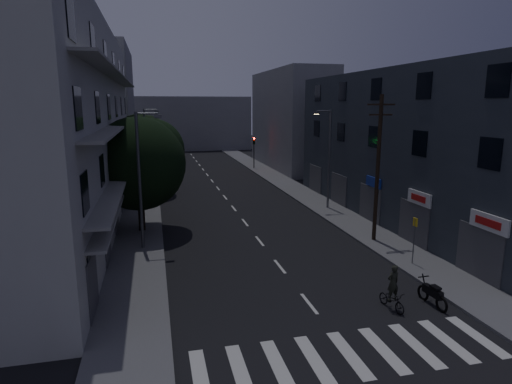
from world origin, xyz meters
name	(u,v)px	position (x,y,z in m)	size (l,w,h in m)	color
ground	(224,196)	(0.00, 25.00, 0.00)	(160.00, 160.00, 0.00)	black
sidewalk_left	(143,199)	(-7.50, 25.00, 0.07)	(3.00, 90.00, 0.15)	#565659
sidewalk_right	(299,192)	(7.50, 25.00, 0.07)	(3.00, 90.00, 0.15)	#565659
crosswalk	(349,354)	(0.00, -2.00, 0.00)	(10.90, 3.00, 0.01)	beige
lane_markings	(215,184)	(0.00, 31.25, 0.01)	(0.15, 60.50, 0.01)	beige
building_left	(69,127)	(-11.98, 18.00, 6.99)	(7.00, 36.00, 14.00)	#A4A49F
building_right	(406,146)	(11.99, 14.00, 5.50)	(6.19, 28.00, 11.00)	#282E36
building_far_left	(109,109)	(-12.00, 48.00, 8.00)	(6.00, 20.00, 16.00)	slate
building_far_right	(290,120)	(12.00, 42.00, 6.50)	(6.00, 20.00, 13.00)	slate
building_far_end	(186,123)	(0.00, 70.00, 5.00)	(24.00, 8.00, 10.00)	slate
tree_near	(140,160)	(-7.26, 14.87, 4.94)	(6.21, 6.21, 7.66)	black
tree_mid	(142,148)	(-7.37, 27.33, 4.56)	(5.74, 5.74, 7.06)	black
tree_far	(141,140)	(-7.66, 33.92, 4.81)	(6.01, 6.01, 7.43)	black
traffic_signal_far_right	(254,146)	(6.75, 41.32, 3.10)	(0.28, 0.37, 4.10)	black
traffic_signal_far_left	(151,149)	(-6.58, 40.43, 3.10)	(0.28, 0.37, 4.10)	black
street_lamp_left_near	(141,174)	(-7.08, 11.03, 4.60)	(1.51, 0.25, 8.00)	#505257
street_lamp_right	(328,154)	(7.44, 17.95, 4.60)	(1.51, 0.25, 8.00)	slate
street_lamp_left_far	(147,145)	(-6.96, 30.08, 4.60)	(1.51, 0.25, 8.00)	#57595F
utility_pole	(378,166)	(7.02, 9.20, 4.87)	(1.80, 0.24, 9.00)	black
bus_stop_sign	(415,232)	(6.98, 4.92, 1.89)	(0.06, 0.35, 2.52)	#595B60
motorcycle	(432,295)	(5.14, 0.65, 0.48)	(0.55, 1.91, 1.22)	black
cyclist	(392,294)	(3.23, 0.72, 0.66)	(0.79, 1.62, 1.97)	black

